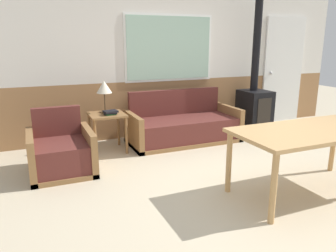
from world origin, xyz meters
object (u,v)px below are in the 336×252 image
couch (183,127)px  side_table (107,120)px  table_lamp (104,88)px  dining_table (312,136)px  armchair (61,154)px  wood_stove (255,100)px

couch → side_table: bearing=-179.7°
table_lamp → dining_table: 2.89m
table_lamp → armchair: bearing=-137.1°
armchair → table_lamp: size_ratio=1.69×
couch → dining_table: bearing=-79.5°
wood_stove → side_table: bearing=-177.6°
armchair → dining_table: (2.40, -1.66, 0.40)m
side_table → table_lamp: 0.47m
armchair → side_table: bearing=29.5°
couch → wood_stove: wood_stove is taller
couch → armchair: bearing=-163.4°
couch → side_table: couch is taller
table_lamp → dining_table: size_ratio=0.28×
couch → table_lamp: 1.44m
side_table → armchair: bearing=-141.2°
table_lamp → side_table: bearing=-89.2°
couch → dining_table: size_ratio=1.07×
armchair → table_lamp: 1.21m
table_lamp → wood_stove: bearing=0.5°
couch → table_lamp: bearing=176.3°
armchair → side_table: size_ratio=1.39×
couch → table_lamp: table_lamp is taller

